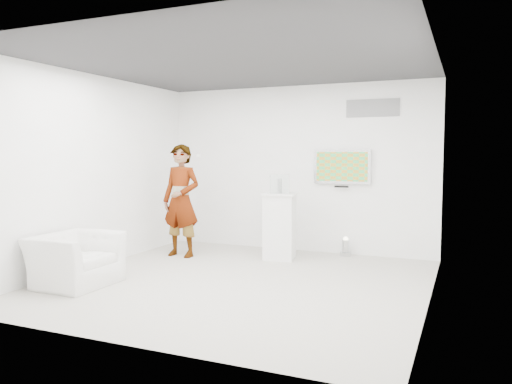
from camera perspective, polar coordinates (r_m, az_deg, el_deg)
room at (r=6.82m, az=-1.96°, el=2.08°), size 5.01×5.01×3.00m
tv at (r=8.86m, az=9.83°, el=2.88°), size 1.00×0.08×0.60m
logo_decal at (r=8.83m, az=13.18°, el=9.33°), size 0.90×0.02×0.30m
person at (r=8.68m, az=-8.55°, el=-0.98°), size 0.73×0.50×1.94m
armchair at (r=7.24m, az=-19.99°, el=-7.27°), size 0.93×1.06×0.69m
pedestal at (r=8.42m, az=2.73°, el=-3.91°), size 0.62×0.62×1.12m
floor_uplight at (r=8.86m, az=10.21°, el=-6.19°), size 0.26×0.26×0.32m
vitrine at (r=8.34m, az=2.75°, el=0.96°), size 0.39×0.39×0.32m
console at (r=8.35m, az=2.74°, el=0.72°), size 0.10×0.19×0.25m
wii_remote at (r=8.63m, az=-6.67°, el=4.16°), size 0.04×0.13×0.03m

